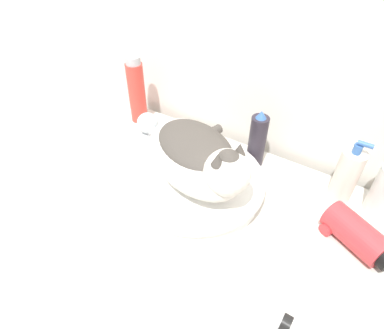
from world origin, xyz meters
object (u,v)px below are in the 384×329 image
(faucet, at_px, (150,129))
(shampoo_bottle_tall, at_px, (137,91))
(soap_pump_bottle, at_px, (347,175))
(cream_tube, at_px, (251,303))
(hair_dryer, at_px, (355,234))
(hairspray_can_black, at_px, (257,140))
(cat, at_px, (198,156))

(faucet, relative_size, shampoo_bottle_tall, 0.65)
(soap_pump_bottle, distance_m, cream_tube, 0.42)
(faucet, bearing_deg, soap_pump_bottle, 33.00)
(shampoo_bottle_tall, distance_m, cream_tube, 0.74)
(hair_dryer, bearing_deg, shampoo_bottle_tall, -163.65)
(cream_tube, relative_size, hair_dryer, 0.99)
(soap_pump_bottle, xyz_separation_m, shampoo_bottle_tall, (-0.68, 0.00, 0.03))
(soap_pump_bottle, height_order, shampoo_bottle_tall, shampoo_bottle_tall)
(faucet, relative_size, hair_dryer, 0.85)
(shampoo_bottle_tall, bearing_deg, hairspray_can_black, 0.00)
(cat, distance_m, hairspray_can_black, 0.22)
(cat, bearing_deg, cream_tube, -15.97)
(cat, height_order, shampoo_bottle_tall, cat)
(cat, height_order, soap_pump_bottle, cat)
(cat, height_order, hairspray_can_black, cat)
(faucet, height_order, soap_pump_bottle, soap_pump_bottle)
(soap_pump_bottle, distance_m, hair_dryer, 0.16)
(cream_tube, distance_m, hair_dryer, 0.30)
(hairspray_can_black, bearing_deg, hair_dryer, -23.75)
(cat, bearing_deg, faucet, -177.63)
(hairspray_can_black, relative_size, cream_tube, 1.06)
(cat, relative_size, hair_dryer, 2.07)
(hairspray_can_black, height_order, hair_dryer, hairspray_can_black)
(cream_tube, xyz_separation_m, hair_dryer, (0.14, 0.27, 0.02))
(hairspray_can_black, bearing_deg, cat, -110.69)
(faucet, xyz_separation_m, cream_tube, (0.47, -0.30, -0.06))
(cream_tube, bearing_deg, cat, 140.38)
(hair_dryer, bearing_deg, cream_tube, -90.02)
(cat, relative_size, soap_pump_bottle, 1.94)
(cat, bearing_deg, shampoo_bottle_tall, 174.63)
(hair_dryer, bearing_deg, cat, -144.37)
(faucet, distance_m, hairspray_can_black, 0.32)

